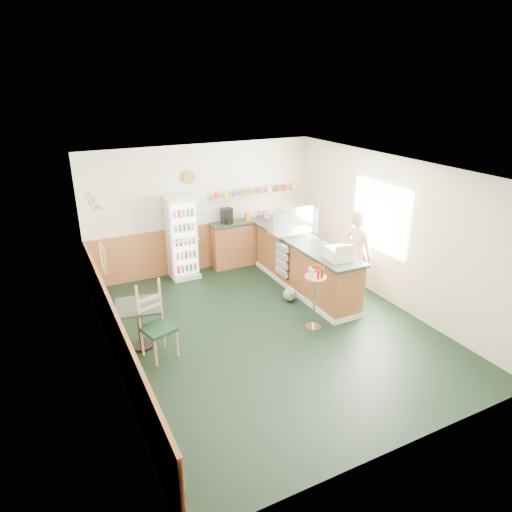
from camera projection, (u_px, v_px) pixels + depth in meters
ground at (269, 329)px, 7.70m from camera, size 6.00×6.00×0.00m
room_envelope at (238, 233)px, 7.65m from camera, size 5.04×6.02×2.72m
service_counter at (304, 267)px, 8.99m from camera, size 0.68×3.01×1.01m
back_counter at (257, 238)px, 10.32m from camera, size 2.24×0.42×1.69m
drinks_fridge at (182, 237)px, 9.41m from camera, size 0.57×0.51×1.74m
display_case at (293, 222)px, 9.09m from camera, size 0.92×0.48×0.52m
cash_register at (338, 254)px, 7.87m from camera, size 0.41×0.43×0.21m
shopkeeper at (358, 254)px, 8.51m from camera, size 0.48×0.62×1.74m
condiment_stand at (315, 288)px, 7.48m from camera, size 0.35×0.35×1.10m
newspaper_rack at (282, 260)px, 9.02m from camera, size 0.09×0.44×0.70m
cafe_table at (139, 317)px, 7.02m from camera, size 0.78×0.78×0.73m
cafe_chair at (156, 318)px, 6.81m from camera, size 0.54×0.55×1.18m
dog_doorstop at (290, 294)px, 8.60m from camera, size 0.24×0.31×0.29m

